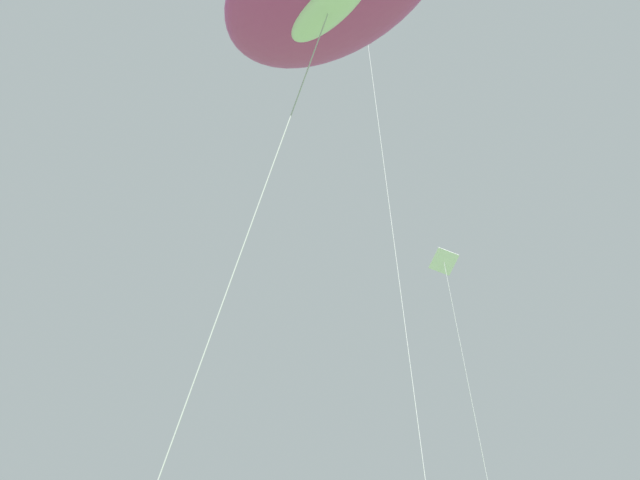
{
  "coord_description": "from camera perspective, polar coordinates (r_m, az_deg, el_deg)",
  "views": [
    {
      "loc": [
        -9.88,
        4.81,
        1.67
      ],
      "look_at": [
        0.12,
        8.07,
        5.92
      ],
      "focal_mm": 41.71,
      "sensor_mm": 36.0,
      "label": 1
    }
  ],
  "objects": [
    {
      "name": "small_kite_bird_shape",
      "position": [
        24.31,
        3.45,
        16.54
      ],
      "size": [
        4.52,
        2.83,
        21.16
      ],
      "rotation": [
        0.0,
        0.0,
        2.77
      ],
      "color": "black",
      "rests_on": "ground"
    },
    {
      "name": "small_kite_tiny_distant",
      "position": [
        24.86,
        9.68,
        -2.67
      ],
      "size": [
        1.11,
        1.86,
        10.66
      ],
      "rotation": [
        0.0,
        0.0,
        0.89
      ],
      "color": "white",
      "rests_on": "ground"
    }
  ]
}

